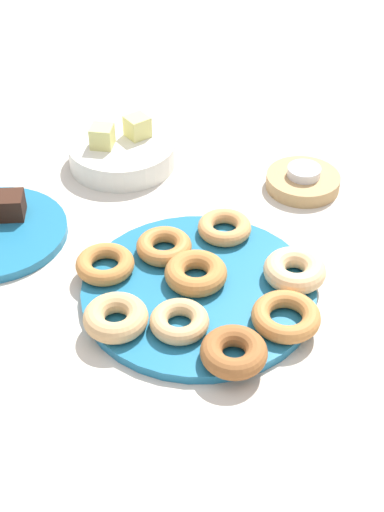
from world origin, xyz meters
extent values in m
plane|color=beige|center=(0.00, 0.00, 0.00)|extent=(2.40, 2.40, 0.00)
cylinder|color=#1E6B93|center=(0.00, 0.00, 0.01)|extent=(0.32, 0.32, 0.01)
torus|color=#BC7A3D|center=(0.00, 0.01, 0.03)|extent=(0.10, 0.10, 0.03)
torus|color=#995B2D|center=(0.00, -0.14, 0.03)|extent=(0.10, 0.10, 0.03)
torus|color=tan|center=(-0.12, -0.04, 0.03)|extent=(0.10, 0.10, 0.03)
torus|color=#BC7A3D|center=(-0.03, 0.08, 0.03)|extent=(0.10, 0.10, 0.02)
torus|color=#EABC84|center=(0.13, -0.02, 0.03)|extent=(0.12, 0.12, 0.03)
torus|color=tan|center=(0.07, 0.10, 0.02)|extent=(0.08, 0.08, 0.02)
torus|color=#BC7A3D|center=(0.08, -0.10, 0.03)|extent=(0.12, 0.12, 0.02)
torus|color=#BC7A3D|center=(-0.11, 0.07, 0.02)|extent=(0.11, 0.11, 0.02)
torus|color=tan|center=(-0.05, -0.07, 0.03)|extent=(0.11, 0.11, 0.02)
cube|color=#381E14|center=(-0.23, 0.24, 0.03)|extent=(0.06, 0.05, 0.04)
cylinder|color=tan|center=(0.24, 0.19, 0.01)|extent=(0.12, 0.12, 0.02)
cylinder|color=silver|center=(0.24, 0.19, 0.03)|extent=(0.05, 0.05, 0.02)
cylinder|color=silver|center=(-0.02, 0.35, 0.02)|extent=(0.18, 0.18, 0.04)
cube|color=#DBD67A|center=(-0.06, 0.35, 0.06)|extent=(0.05, 0.05, 0.04)
cube|color=#DBD67A|center=(0.01, 0.36, 0.06)|extent=(0.05, 0.05, 0.04)
camera|label=1|loc=(-0.22, -0.68, 0.67)|focal=50.49mm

